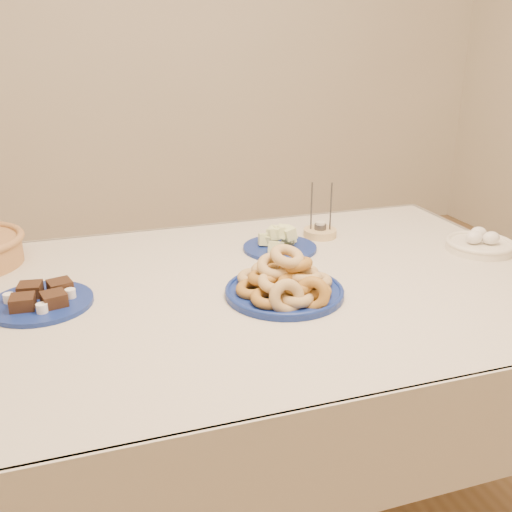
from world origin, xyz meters
name	(u,v)px	position (x,y,z in m)	size (l,w,h in m)	color
ground	(251,504)	(0.00, 0.00, 0.00)	(5.00, 5.00, 0.00)	olive
dining_table	(250,320)	(0.00, 0.00, 0.64)	(1.71, 1.11, 0.75)	brown
donut_platter	(285,284)	(0.06, -0.10, 0.78)	(0.35, 0.35, 0.14)	navy
melon_plate	(279,242)	(0.17, 0.23, 0.77)	(0.23, 0.23, 0.08)	navy
brownie_plate	(41,300)	(-0.52, 0.04, 0.76)	(0.27, 0.27, 0.04)	navy
candle_holder	(320,231)	(0.34, 0.31, 0.77)	(0.14, 0.14, 0.18)	tan
egg_bowl	(480,244)	(0.75, 0.03, 0.77)	(0.24, 0.24, 0.07)	silver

